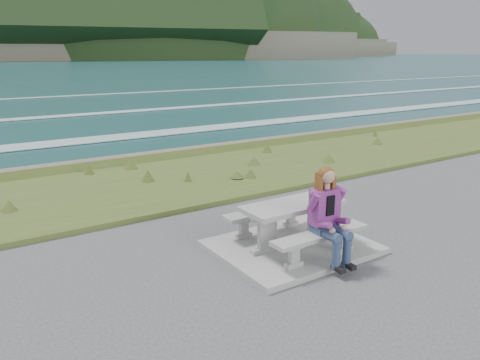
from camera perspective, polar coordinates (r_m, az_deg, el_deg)
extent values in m
cube|color=gray|center=(8.26, 6.33, -8.10)|extent=(2.60, 2.10, 0.10)
cube|color=gray|center=(7.91, 3.29, -8.39)|extent=(0.62, 0.12, 0.08)
cube|color=gray|center=(7.80, 3.33, -6.41)|extent=(0.34, 0.09, 0.51)
cube|color=gray|center=(7.69, 3.36, -4.37)|extent=(0.62, 0.12, 0.08)
cube|color=gray|center=(8.55, 9.16, -6.70)|extent=(0.62, 0.12, 0.08)
cube|color=gray|center=(8.45, 9.25, -4.84)|extent=(0.34, 0.09, 0.51)
cube|color=gray|center=(8.35, 9.34, -2.94)|extent=(0.62, 0.12, 0.08)
cube|color=gray|center=(7.99, 6.49, -3.09)|extent=(1.80, 0.75, 0.08)
cube|color=gray|center=(7.42, 6.56, -10.18)|extent=(0.30, 0.12, 0.08)
cube|color=gray|center=(7.35, 6.59, -9.12)|extent=(0.17, 0.09, 0.22)
cube|color=gray|center=(7.29, 6.63, -8.05)|extent=(0.30, 0.12, 0.08)
cube|color=gray|center=(8.10, 12.52, -8.19)|extent=(0.30, 0.12, 0.08)
cube|color=gray|center=(8.04, 12.58, -7.21)|extent=(0.17, 0.09, 0.22)
cube|color=gray|center=(7.98, 12.64, -6.21)|extent=(0.30, 0.12, 0.08)
cube|color=gray|center=(7.60, 9.80, -6.58)|extent=(1.80, 0.35, 0.07)
cube|color=gray|center=(8.44, 0.45, -6.80)|extent=(0.30, 0.12, 0.08)
cube|color=gray|center=(8.38, 0.45, -5.85)|extent=(0.17, 0.09, 0.22)
cube|color=gray|center=(8.33, 0.46, -4.89)|extent=(0.30, 0.12, 0.08)
cube|color=gray|center=(9.04, 6.18, -5.34)|extent=(0.30, 0.12, 0.08)
cube|color=gray|center=(8.99, 6.21, -4.45)|extent=(0.17, 0.09, 0.22)
cube|color=gray|center=(8.94, 6.23, -3.55)|extent=(0.30, 0.12, 0.08)
cube|color=gray|center=(8.60, 3.46, -3.73)|extent=(1.80, 0.35, 0.07)
cube|color=#3D521F|center=(12.31, -8.60, -0.47)|extent=(160.00, 4.50, 0.22)
cube|color=#5F5847|center=(14.92, -13.30, 2.08)|extent=(160.00, 0.80, 2.20)
cube|color=white|center=(21.01, -18.81, 0.60)|extent=(220.00, 3.00, 0.06)
cube|color=white|center=(28.68, -22.96, 3.99)|extent=(220.00, 2.00, 0.06)
cube|color=white|center=(40.42, -26.22, 6.62)|extent=(220.00, 1.40, 0.06)
cube|color=#5F5847|center=(361.90, -11.81, 15.70)|extent=(296.14, 193.70, 18.00)
ellipsoid|color=black|center=(361.94, -11.84, 16.17)|extent=(311.77, 210.10, 203.02)
cube|color=#5F5847|center=(535.60, 4.26, 15.77)|extent=(224.66, 148.06, 18.00)
ellipsoid|color=black|center=(535.63, 4.26, 16.09)|extent=(236.23, 161.33, 155.25)
cube|color=#5F5847|center=(715.25, 9.79, 15.49)|extent=(197.87, 126.05, 18.00)
ellipsoid|color=black|center=(715.28, 9.80, 15.73)|extent=(207.79, 137.80, 113.45)
cube|color=navy|center=(7.53, 11.32, -7.90)|extent=(0.46, 0.80, 0.58)
cube|color=#822E81|center=(7.51, 10.28, -3.19)|extent=(0.47, 0.29, 0.58)
sphere|color=tan|center=(7.35, 10.57, 0.49)|extent=(0.25, 0.25, 0.25)
sphere|color=brown|center=(7.37, 10.44, 0.62)|extent=(0.27, 0.27, 0.27)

